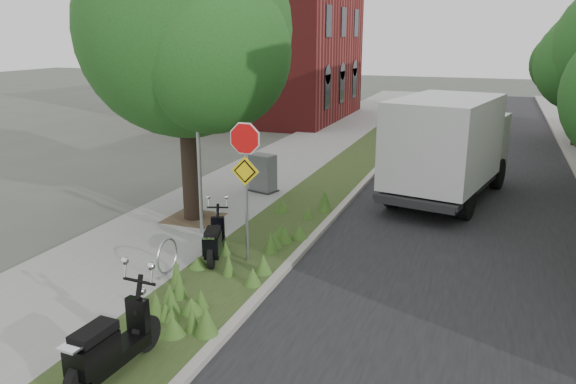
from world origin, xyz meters
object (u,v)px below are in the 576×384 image
(scooter_near, at_px, (105,353))
(box_truck, at_px, (449,143))
(utility_cabinet, at_px, (263,174))
(sign_assembly, at_px, (245,164))
(scooter_far, at_px, (214,244))

(scooter_near, relative_size, box_truck, 0.31)
(box_truck, distance_m, utility_cabinet, 5.83)
(scooter_near, bearing_deg, box_truck, 72.38)
(scooter_near, bearing_deg, utility_cabinet, 100.12)
(box_truck, bearing_deg, scooter_near, -107.62)
(sign_assembly, height_order, scooter_near, sign_assembly)
(scooter_far, distance_m, utility_cabinet, 5.80)
(scooter_near, height_order, scooter_far, scooter_near)
(scooter_near, relative_size, scooter_far, 1.23)
(box_truck, bearing_deg, scooter_far, -121.25)
(scooter_far, relative_size, utility_cabinet, 1.35)
(scooter_near, height_order, utility_cabinet, utility_cabinet)
(sign_assembly, xyz_separation_m, scooter_far, (-0.69, -0.26, -1.82))
(scooter_far, bearing_deg, box_truck, 58.75)
(sign_assembly, xyz_separation_m, box_truck, (3.65, 6.89, -0.55))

